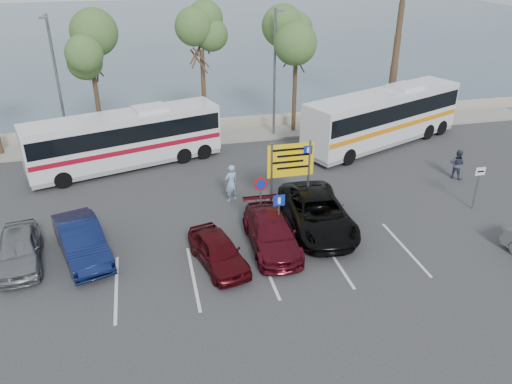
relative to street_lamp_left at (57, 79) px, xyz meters
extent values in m
plane|color=#303032|center=(10.00, -13.52, -4.60)|extent=(120.00, 120.00, 0.00)
cube|color=gray|center=(10.00, 0.48, -4.52)|extent=(44.00, 2.40, 0.15)
cube|color=gray|center=(10.00, 2.48, -4.30)|extent=(48.00, 0.80, 0.60)
plane|color=#405667|center=(10.00, 46.48, -4.59)|extent=(140.00, 140.00, 0.00)
cylinder|color=#382619|center=(2.00, 0.48, -1.93)|extent=(0.28, 0.28, 5.04)
cylinder|color=#382619|center=(8.50, 0.48, -1.65)|extent=(0.28, 0.28, 5.60)
cylinder|color=#382619|center=(14.50, 0.48, -1.86)|extent=(0.28, 0.28, 5.18)
cylinder|color=#382619|center=(21.50, 0.48, 0.55)|extent=(0.48, 0.48, 10.00)
cylinder|color=slate|center=(0.00, 0.08, -0.45)|extent=(0.16, 0.16, 8.00)
cylinder|color=slate|center=(0.00, -0.37, 3.50)|extent=(0.12, 0.90, 0.12)
cube|color=slate|center=(0.00, -0.87, 3.45)|extent=(0.45, 0.25, 0.12)
cylinder|color=slate|center=(13.00, 0.08, -0.45)|extent=(0.16, 0.16, 8.00)
cylinder|color=slate|center=(13.00, -0.37, 3.50)|extent=(0.12, 0.90, 0.12)
cube|color=slate|center=(13.00, -0.87, 3.45)|extent=(0.45, 0.25, 0.12)
cylinder|color=slate|center=(10.10, -10.32, -2.80)|extent=(0.12, 0.12, 3.60)
cylinder|color=slate|center=(11.90, -10.32, -2.80)|extent=(0.12, 0.12, 3.60)
cube|color=yellow|center=(11.00, -10.32, -1.90)|extent=(2.20, 0.06, 1.60)
cube|color=#0C2699|center=(11.80, -10.36, -1.45)|extent=(0.42, 0.01, 0.42)
cylinder|color=slate|center=(9.40, -11.12, -3.50)|extent=(0.07, 0.07, 2.20)
cylinder|color=#B20C0C|center=(9.40, -11.15, -2.55)|extent=(0.60, 0.03, 0.60)
cylinder|color=slate|center=(9.80, -12.72, -3.50)|extent=(0.07, 0.07, 2.20)
cube|color=#0C2699|center=(9.80, -12.74, -2.60)|extent=(0.50, 0.03, 0.50)
cylinder|color=slate|center=(19.80, -12.02, -3.50)|extent=(0.07, 0.07, 2.20)
cube|color=white|center=(19.80, -12.04, -2.60)|extent=(0.50, 0.03, 0.40)
cube|color=silver|center=(3.50, -3.02, -2.78)|extent=(10.98, 5.22, 2.65)
cube|color=black|center=(3.50, -3.02, -2.31)|extent=(10.78, 5.20, 0.94)
cube|color=maroon|center=(3.50, -3.02, -3.21)|extent=(10.88, 5.22, 0.27)
cube|color=gray|center=(3.50, -3.02, -4.11)|extent=(10.87, 5.17, 0.49)
cube|color=silver|center=(3.50, -3.02, -1.35)|extent=(2.13, 1.88, 0.22)
cube|color=silver|center=(19.27, -3.02, -2.64)|extent=(11.64, 6.74, 2.85)
cube|color=black|center=(19.27, -3.02, -2.14)|extent=(11.44, 6.69, 1.01)
cube|color=orange|center=(19.27, -3.02, -3.10)|extent=(11.54, 6.72, 0.29)
cube|color=gray|center=(19.27, -3.02, -4.07)|extent=(11.52, 6.67, 0.53)
cube|color=silver|center=(19.27, -3.02, -1.10)|extent=(2.38, 2.17, 0.23)
imported|color=slate|center=(-0.72, -12.02, -3.91)|extent=(2.14, 4.21, 1.37)
imported|color=#0F1946|center=(1.68, -12.02, -3.85)|extent=(2.82, 4.81, 1.50)
imported|color=#530D19|center=(9.40, -13.06, -3.93)|extent=(1.98, 4.68, 1.35)
imported|color=#470A0F|center=(7.00, -13.87, -3.96)|extent=(2.36, 4.02, 1.28)
imported|color=black|center=(11.80, -12.02, -3.82)|extent=(2.91, 5.77, 1.57)
imported|color=#849FC0|center=(8.53, -8.52, -3.63)|extent=(0.83, 0.70, 1.94)
imported|color=#363952|center=(21.00, -8.66, -3.77)|extent=(0.99, 1.02, 1.65)
camera|label=1|loc=(4.69, -30.43, 7.03)|focal=35.00mm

